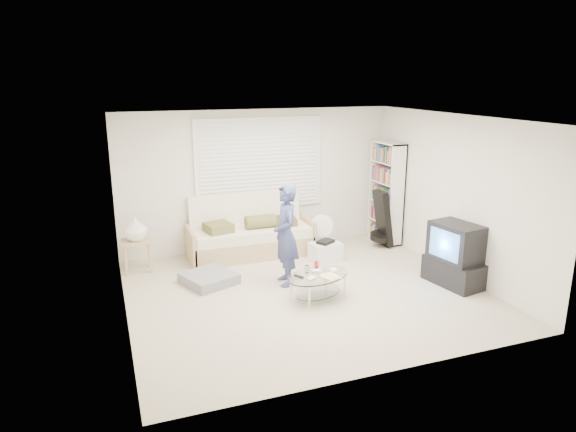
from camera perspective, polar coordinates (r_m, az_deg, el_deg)
name	(u,v)px	position (r m, az deg, el deg)	size (l,w,h in m)	color
ground	(306,292)	(7.58, 1.97, -8.45)	(5.00, 5.00, 0.00)	tan
room_shell	(294,177)	(7.52, 0.71, 4.40)	(5.02, 4.52, 2.51)	beige
window_blinds	(260,164)	(9.13, -3.17, 5.82)	(2.32, 0.08, 1.62)	silver
futon_sofa	(250,235)	(9.03, -4.25, -2.17)	(2.17, 0.87, 1.06)	tan
grey_floor_pillow	(209,278)	(7.94, -8.77, -6.87)	(0.69, 0.69, 0.16)	slate
side_table	(136,231)	(8.47, -16.57, -1.60)	(0.46, 0.37, 0.92)	tan
bookshelf	(386,193)	(9.78, 10.83, 2.58)	(0.30, 0.80, 1.89)	white
guitar_case	(382,223)	(9.53, 10.44, -0.73)	(0.37, 0.39, 1.04)	black
floor_fan	(321,230)	(9.17, 3.70, -1.55)	(0.41, 0.28, 0.69)	white
storage_bin	(325,251)	(8.81, 4.18, -3.90)	(0.54, 0.41, 0.35)	white
tv_unit	(454,255)	(8.07, 18.01, -4.18)	(0.61, 0.94, 0.95)	black
coffee_table	(318,279)	(7.25, 3.37, -7.05)	(1.13, 0.92, 0.49)	silver
standing_person	(286,235)	(7.61, -0.26, -2.12)	(0.56, 0.37, 1.54)	#304462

